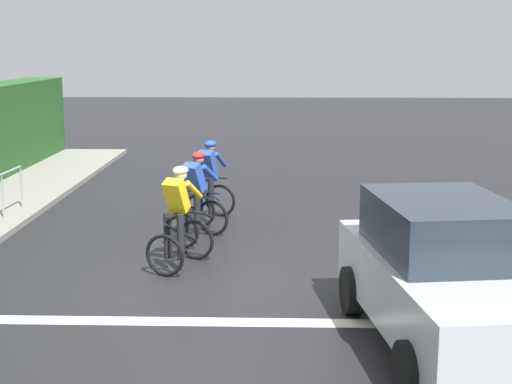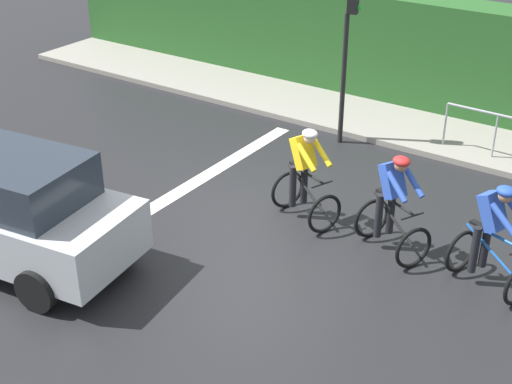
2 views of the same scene
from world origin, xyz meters
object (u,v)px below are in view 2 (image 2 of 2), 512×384
cyclist_second (393,206)px  cyclist_mid (305,176)px  cyclist_lead (492,239)px  car_silver (8,209)px  traffic_light_near_crossing (349,38)px

cyclist_second → cyclist_mid: size_ratio=1.00×
cyclist_lead → cyclist_mid: size_ratio=1.00×
cyclist_mid → car_silver: (3.57, -3.04, 0.08)m
cyclist_lead → cyclist_second: bearing=-93.2°
cyclist_lead → car_silver: 7.08m
cyclist_second → cyclist_mid: same height
cyclist_second → cyclist_lead: bearing=86.8°
cyclist_lead → car_silver: car_silver is taller
cyclist_lead → cyclist_mid: (-0.19, -3.18, 0.00)m
cyclist_second → cyclist_mid: 1.63m
cyclist_lead → cyclist_second: 1.56m
cyclist_second → car_silver: (3.46, -4.66, 0.08)m
car_silver → traffic_light_near_crossing: traffic_light_near_crossing is taller
cyclist_second → car_silver: bearing=-53.4°
car_silver → traffic_light_near_crossing: bearing=162.8°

